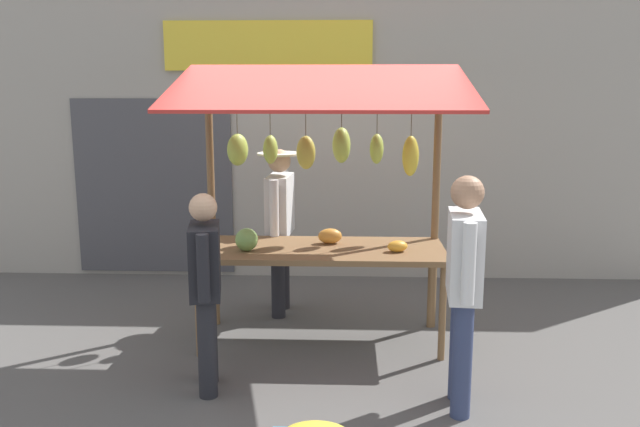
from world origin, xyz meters
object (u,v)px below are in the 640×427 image
object	(u,v)px
vendor_with_sunhat	(280,217)
shopper_with_ponytail	(464,276)
market_stall	(320,174)
shopper_in_striped_shirt	(206,280)

from	to	relation	value
vendor_with_sunhat	shopper_with_ponytail	distance (m)	2.49
market_stall	shopper_with_ponytail	xyz separation A→B (m)	(-1.06, 1.28, -0.55)
shopper_in_striped_shirt	shopper_with_ponytail	world-z (taller)	shopper_with_ponytail
market_stall	shopper_in_striped_shirt	xyz separation A→B (m)	(0.82, 1.06, -0.67)
market_stall	shopper_with_ponytail	distance (m)	1.75
vendor_with_sunhat	shopper_with_ponytail	xyz separation A→B (m)	(-1.49, 1.99, -0.01)
vendor_with_sunhat	market_stall	bearing A→B (deg)	35.49
market_stall	shopper_with_ponytail	size ratio (longest dim) A/B	1.47
shopper_with_ponytail	shopper_in_striped_shirt	bearing A→B (deg)	88.72
market_stall	vendor_with_sunhat	distance (m)	0.99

